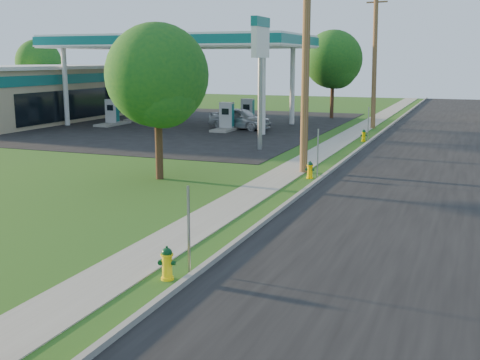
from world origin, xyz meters
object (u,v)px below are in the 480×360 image
fuel_pump_ne (227,120)px  price_pylon (260,45)px  utility_pole_mid (306,54)px  hydrant_near (167,263)px  tree_verge (158,79)px  hydrant_far (364,135)px  fuel_pump_sw (141,111)px  tree_back (39,64)px  car_silver (240,118)px  tree_lot (334,62)px  utility_pole_far (375,58)px  hydrant_mid (310,170)px  fuel_pump_se (248,115)px  fuel_pump_nw (112,115)px

fuel_pump_ne → price_pylon: (5.00, -7.50, 4.71)m
utility_pole_mid → hydrant_near: utility_pole_mid is taller
tree_verge → hydrant_far: 15.80m
price_pylon → tree_verge: price_pylon is taller
fuel_pump_sw → tree_back: size_ratio=0.48×
tree_back → car_silver: tree_back is taller
fuel_pump_sw → car_silver: 9.96m
hydrant_far → fuel_pump_sw: bearing=161.6°
tree_lot → fuel_pump_ne: bearing=-113.7°
utility_pole_far → car_silver: utility_pole_far is taller
utility_pole_far → price_pylon: bearing=-107.3°
tree_back → hydrant_mid: tree_back is taller
price_pylon → tree_back: bearing=147.7°
utility_pole_far → tree_back: (-33.23, 6.02, -0.51)m
hydrant_far → car_silver: car_silver is taller
hydrant_mid → fuel_pump_se: bearing=117.6°
utility_pole_far → hydrant_near: utility_pole_far is taller
fuel_pump_sw → fuel_pump_nw: bearing=-90.0°
hydrant_far → utility_pole_mid: bearing=-93.6°
fuel_pump_se → tree_back: size_ratio=0.48×
fuel_pump_sw → tree_back: 17.24m
fuel_pump_nw → car_silver: bearing=6.4°
tree_back → car_silver: 27.01m
utility_pole_far → fuel_pump_se: 9.84m
fuel_pump_nw → fuel_pump_sw: 4.00m
fuel_pump_nw → fuel_pump_ne: size_ratio=1.00×
hydrant_near → hydrant_far: (0.08, 24.18, -0.02)m
fuel_pump_nw → tree_verge: size_ratio=0.52×
tree_verge → car_silver: (-3.45, 17.59, -3.21)m
price_pylon → fuel_pump_ne: bearing=123.7°
fuel_pump_se → car_silver: (0.52, -2.93, 0.02)m
utility_pole_far → fuel_pump_sw: utility_pole_far is taller
fuel_pump_ne → tree_lot: (4.79, 10.94, 3.82)m
tree_verge → utility_pole_mid: bearing=35.6°
utility_pole_far → tree_lot: bearing=124.7°
tree_back → hydrant_mid: size_ratio=9.29×
fuel_pump_sw → hydrant_near: fuel_pump_sw is taller
fuel_pump_se → tree_back: tree_back is taller
fuel_pump_sw → hydrant_near: (18.50, -30.37, -0.35)m
tree_lot → hydrant_near: size_ratio=9.30×
utility_pole_far → tree_verge: utility_pole_far is taller
price_pylon → tree_back: price_pylon is taller
fuel_pump_sw → tree_verge: tree_verge is taller
fuel_pump_se → hydrant_far: 11.41m
fuel_pump_se → hydrant_near: bearing=-72.6°
tree_verge → hydrant_far: size_ratio=8.54×
utility_pole_far → fuel_pump_sw: bearing=-176.8°
fuel_pump_sw → fuel_pump_se: 9.00m
fuel_pump_nw → fuel_pump_sw: bearing=90.0°
price_pylon → car_silver: (-4.48, 8.57, -4.69)m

